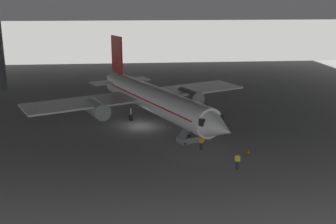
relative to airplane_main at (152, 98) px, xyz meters
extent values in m
plane|color=slate|center=(-1.57, -1.82, -3.34)|extent=(110.00, 110.00, 0.00)
cube|color=#4C4F54|center=(-1.57, -12.82, 12.12)|extent=(115.50, 0.50, 0.70)
cube|color=#4C4F54|center=(-1.57, 28.43, 12.12)|extent=(115.50, 0.50, 0.70)
cylinder|color=white|center=(0.26, -0.56, 0.02)|extent=(14.04, 25.28, 3.51)
cone|color=white|center=(6.33, -13.92, 0.02)|extent=(4.88, 5.26, 3.44)
cube|color=black|center=(5.41, -11.90, 0.46)|extent=(3.73, 3.47, 0.77)
cone|color=white|center=(-5.82, 12.79, 0.37)|extent=(5.04, 6.35, 2.98)
cube|color=red|center=(-4.90, 10.77, 4.65)|extent=(1.80, 3.59, 5.75)
cube|color=white|center=(-2.26, 10.91, 0.54)|extent=(5.26, 4.47, 0.16)
cube|color=white|center=(-6.74, 8.88, 0.54)|extent=(5.26, 4.47, 0.16)
cube|color=white|center=(6.78, 7.06, -0.33)|extent=(16.01, 11.89, 0.24)
cylinder|color=#9EA3A8|center=(5.97, 4.59, -0.95)|extent=(3.87, 5.06, 2.18)
cube|color=white|center=(-9.78, -0.47, -0.33)|extent=(16.01, 11.89, 0.24)
cylinder|color=#9EA3A8|center=(-7.39, -1.48, -0.95)|extent=(3.87, 5.06, 2.18)
cube|color=red|center=(0.26, -0.56, 0.28)|extent=(13.31, 23.57, 0.16)
cylinder|color=#9EA3A8|center=(3.89, -8.55, -2.09)|extent=(0.20, 0.20, 1.15)
cylinder|color=black|center=(3.89, -8.55, -2.89)|extent=(0.65, 0.94, 0.90)
cylinder|color=#9EA3A8|center=(1.34, 2.74, -2.09)|extent=(0.20, 0.20, 1.15)
cylinder|color=black|center=(1.34, 2.74, -2.89)|extent=(0.65, 0.94, 0.90)
cylinder|color=#9EA3A8|center=(-2.95, 0.78, -2.09)|extent=(0.20, 0.20, 1.15)
cylinder|color=black|center=(-2.95, 0.78, -2.89)|extent=(0.65, 0.94, 0.90)
cube|color=slate|center=(4.39, -8.50, -2.99)|extent=(3.98, 2.89, 0.70)
cube|color=slate|center=(4.39, -8.50, -1.22)|extent=(3.66, 2.60, 2.92)
cube|color=slate|center=(5.92, -7.81, 0.19)|extent=(1.54, 1.64, 0.12)
cylinder|color=black|center=(5.67, -7.26, 0.69)|extent=(0.06, 0.06, 1.00)
cylinder|color=black|center=(6.17, -8.35, 0.69)|extent=(0.06, 0.06, 1.00)
cylinder|color=black|center=(5.48, -7.24, -3.19)|extent=(0.32, 0.23, 0.30)
cylinder|color=black|center=(6.06, -8.51, -3.19)|extent=(0.32, 0.23, 0.30)
cylinder|color=black|center=(2.73, -8.49, -3.19)|extent=(0.32, 0.23, 0.30)
cylinder|color=black|center=(3.31, -9.76, -3.19)|extent=(0.32, 0.23, 0.30)
cylinder|color=#232838|center=(7.69, -17.43, -2.90)|extent=(0.14, 0.14, 0.87)
cylinder|color=#232838|center=(7.53, -17.35, -2.90)|extent=(0.14, 0.14, 0.87)
cube|color=yellow|center=(7.61, -17.39, -2.16)|extent=(0.42, 0.35, 0.62)
cylinder|color=yellow|center=(7.81, -17.49, -2.13)|extent=(0.09, 0.09, 0.59)
cylinder|color=yellow|center=(7.40, -17.29, -2.13)|extent=(0.09, 0.09, 0.59)
sphere|color=#8C6647|center=(7.61, -17.39, -1.72)|extent=(0.24, 0.24, 0.24)
cylinder|color=#232838|center=(4.82, -11.62, -2.91)|extent=(0.14, 0.14, 0.86)
cylinder|color=#232838|center=(4.99, -11.60, -2.91)|extent=(0.14, 0.14, 0.86)
cube|color=orange|center=(4.90, -11.61, -2.18)|extent=(0.38, 0.26, 0.61)
cylinder|color=orange|center=(4.68, -11.64, -2.15)|extent=(0.09, 0.09, 0.58)
cylinder|color=orange|center=(5.13, -11.58, -2.15)|extent=(0.09, 0.09, 0.58)
sphere|color=tan|center=(4.90, -11.61, -1.74)|extent=(0.23, 0.23, 0.23)
cube|color=black|center=(9.94, -13.37, -3.32)|extent=(0.36, 0.36, 0.04)
cone|color=orange|center=(9.94, -13.37, -3.02)|extent=(0.30, 0.30, 0.56)
cube|color=yellow|center=(4.93, 8.18, -2.79)|extent=(2.28, 2.48, 0.70)
cylinder|color=black|center=(5.85, 7.87, -3.12)|extent=(0.41, 0.46, 0.44)
cylinder|color=black|center=(4.97, 7.21, -3.12)|extent=(0.41, 0.46, 0.44)
cylinder|color=black|center=(4.89, 9.15, -3.12)|extent=(0.41, 0.46, 0.44)
cylinder|color=black|center=(4.01, 8.49, -3.12)|extent=(0.41, 0.46, 0.44)
camera|label=1|loc=(-2.93, -55.44, 13.50)|focal=44.53mm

